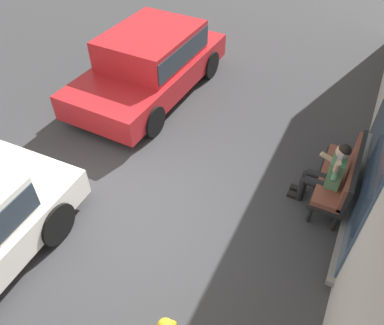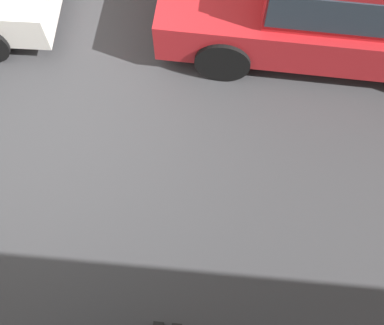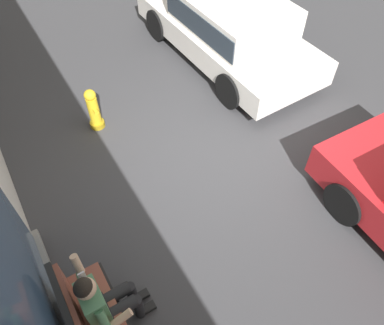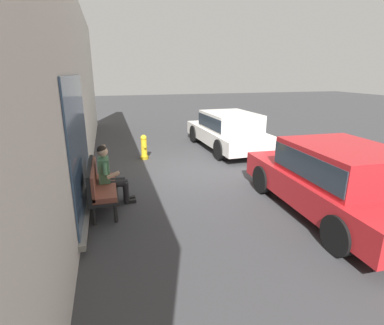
% 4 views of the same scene
% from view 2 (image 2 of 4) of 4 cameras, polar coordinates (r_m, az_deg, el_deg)
% --- Properties ---
extents(ground_plane, '(60.00, 60.00, 0.00)m').
position_cam_2_polar(ground_plane, '(5.92, -17.07, 5.13)').
color(ground_plane, '#38383A').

